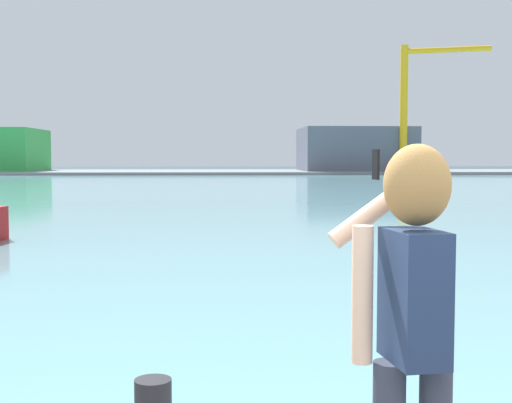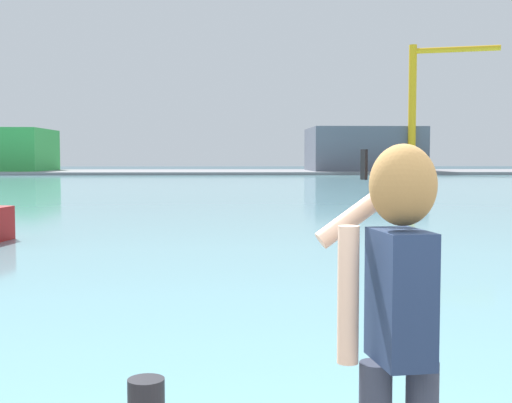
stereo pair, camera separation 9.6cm
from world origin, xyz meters
name	(u,v)px [view 1 (the left image)]	position (x,y,z in m)	size (l,w,h in m)	color
ground_plane	(232,187)	(0.00, 50.00, 0.00)	(220.00, 220.00, 0.00)	#334751
harbor_water	(232,185)	(0.00, 52.00, 0.01)	(140.00, 100.00, 0.02)	#6BA8B2
far_shore_dock	(227,172)	(0.00, 92.00, 0.19)	(140.00, 20.00, 0.37)	gray
person_photographer	(411,304)	(-0.16, 0.37, 1.68)	(0.53, 0.55, 1.74)	#2D3342
warehouse_right	(355,149)	(17.74, 92.15, 3.30)	(14.82, 13.18, 5.86)	slate
port_crane	(414,95)	(23.93, 84.94, 10.21)	(10.67, 4.08, 16.15)	yellow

